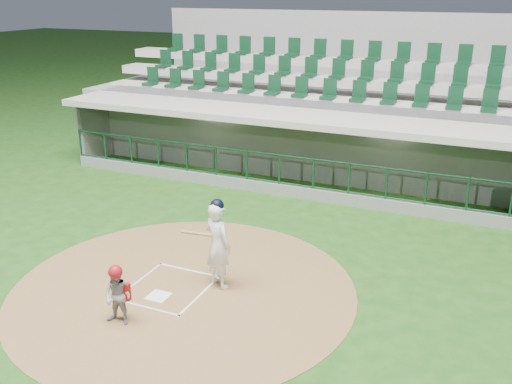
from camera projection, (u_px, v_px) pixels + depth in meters
ground at (177, 282)px, 12.23m from camera, size 120.00×120.00×0.00m
dirt_circle at (184, 289)px, 11.95m from camera, size 7.20×7.20×0.01m
home_plate at (158, 296)px, 11.63m from camera, size 0.43×0.43×0.02m
batter_box_chalk at (169, 288)px, 11.97m from camera, size 1.55×1.80×0.01m
dugout_structure at (302, 149)px, 18.61m from camera, size 16.40×3.70×3.00m
seating_deck at (329, 117)px, 21.13m from camera, size 17.00×6.72×5.15m
batter at (218, 243)px, 11.75m from camera, size 0.94×0.98×1.95m
catcher at (118, 295)px, 10.53m from camera, size 0.57×0.45×1.20m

